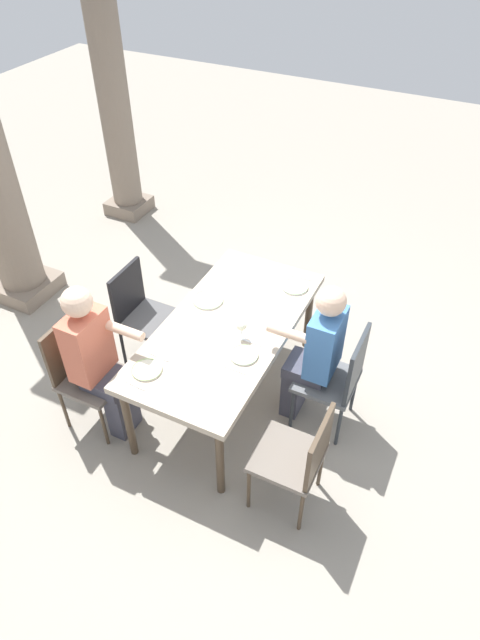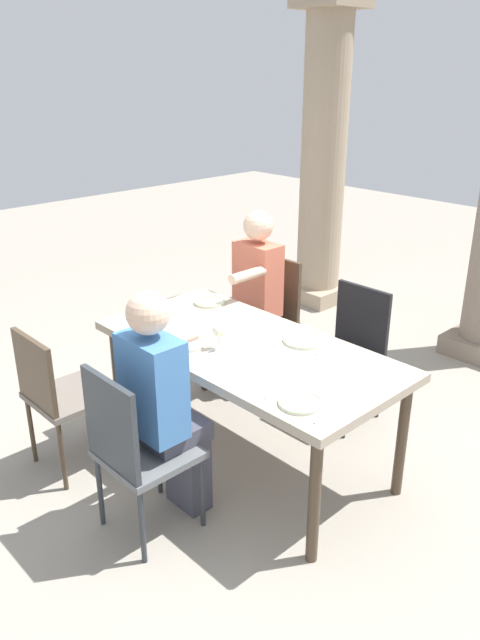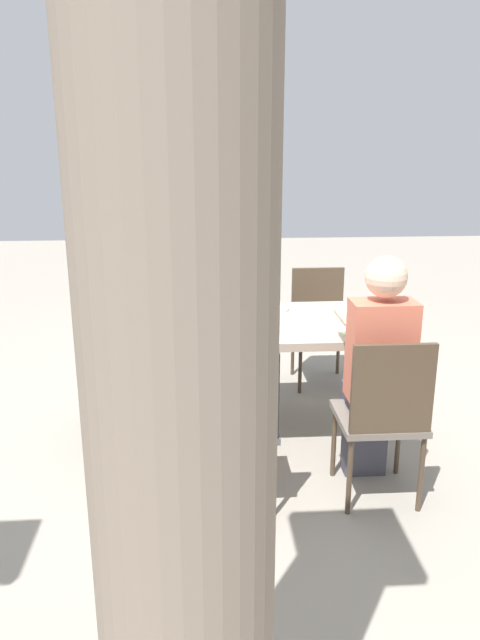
# 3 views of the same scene
# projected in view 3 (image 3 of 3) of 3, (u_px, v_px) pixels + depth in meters

# --- Properties ---
(ground_plane) EXTENTS (16.00, 16.00, 0.00)m
(ground_plane) POSITION_uv_depth(u_px,v_px,m) (242.00, 430.00, 4.17)
(ground_plane) COLOR gray
(dining_table) EXTENTS (1.85, 0.91, 0.77)m
(dining_table) POSITION_uv_depth(u_px,v_px,m) (242.00, 332.00, 3.96)
(dining_table) COLOR tan
(dining_table) RESTS_ON ground
(chair_west_north) EXTENTS (0.44, 0.44, 0.94)m
(chair_west_north) POSITION_uv_depth(u_px,v_px,m) (384.00, 411.00, 3.22)
(chair_west_north) COLOR #6A6158
(chair_west_north) RESTS_ON ground
(chair_west_south) EXTENTS (0.44, 0.44, 0.90)m
(chair_west_south) POSITION_uv_depth(u_px,v_px,m) (320.00, 317.00, 4.89)
(chair_west_south) COLOR #6A6158
(chair_west_south) RESTS_ON ground
(chair_mid_north) EXTENTS (0.44, 0.44, 0.91)m
(chair_mid_north) POSITION_uv_depth(u_px,v_px,m) (235.00, 418.00, 3.17)
(chair_mid_north) COLOR #4F4F50
(chair_mid_north) RESTS_ON ground
(chair_mid_south) EXTENTS (0.44, 0.44, 0.95)m
(chair_mid_south) POSITION_uv_depth(u_px,v_px,m) (222.00, 318.00, 4.85)
(chair_mid_south) COLOR #5B5E61
(chair_mid_south) RESTS_ON ground
(diner_woman_green) EXTENTS (0.35, 0.50, 1.31)m
(diner_woman_green) POSITION_uv_depth(u_px,v_px,m) (223.00, 304.00, 4.61)
(diner_woman_green) COLOR #3F3F4C
(diner_woman_green) RESTS_ON ground
(diner_man_white) EXTENTS (0.35, 0.50, 1.33)m
(diner_man_white) POSITION_uv_depth(u_px,v_px,m) (376.00, 366.00, 3.33)
(diner_man_white) COLOR #3F3F4C
(diner_man_white) RESTS_ON ground
(stone_column_centre) EXTENTS (0.56, 0.56, 2.78)m
(stone_column_centre) POSITION_uv_depth(u_px,v_px,m) (180.00, 396.00, 1.36)
(stone_column_centre) COLOR gray
(stone_column_centre) RESTS_ON ground
(plate_0) EXTENTS (0.21, 0.21, 0.02)m
(plate_0) POSITION_uv_depth(u_px,v_px,m) (355.00, 332.00, 3.72)
(plate_0) COLOR silver
(plate_0) RESTS_ON dining_table
(fork_0) EXTENTS (0.03, 0.17, 0.01)m
(fork_0) POSITION_uv_depth(u_px,v_px,m) (379.00, 332.00, 3.73)
(fork_0) COLOR silver
(fork_0) RESTS_ON dining_table
(spoon_0) EXTENTS (0.03, 0.17, 0.01)m
(spoon_0) POSITION_uv_depth(u_px,v_px,m) (330.00, 333.00, 3.71)
(spoon_0) COLOR silver
(spoon_0) RESTS_ON dining_table
(plate_1) EXTENTS (0.21, 0.21, 0.02)m
(plate_1) POSITION_uv_depth(u_px,v_px,m) (274.00, 309.00, 4.20)
(plate_1) COLOR white
(plate_1) RESTS_ON dining_table
(wine_glass_1) EXTENTS (0.08, 0.08, 0.16)m
(wine_glass_1) POSITION_uv_depth(u_px,v_px,m) (251.00, 298.00, 4.07)
(wine_glass_1) COLOR white
(wine_glass_1) RESTS_ON dining_table
(fork_1) EXTENTS (0.02, 0.17, 0.01)m
(fork_1) POSITION_uv_depth(u_px,v_px,m) (296.00, 309.00, 4.21)
(fork_1) COLOR silver
(fork_1) RESTS_ON dining_table
(spoon_1) EXTENTS (0.02, 0.17, 0.01)m
(spoon_1) POSITION_uv_depth(u_px,v_px,m) (252.00, 310.00, 4.20)
(spoon_1) COLOR silver
(spoon_1) RESTS_ON dining_table
(plate_2) EXTENTS (0.24, 0.24, 0.02)m
(plate_2) POSITION_uv_depth(u_px,v_px,m) (212.00, 334.00, 3.67)
(plate_2) COLOR white
(plate_2) RESTS_ON dining_table
(fork_2) EXTENTS (0.02, 0.17, 0.01)m
(fork_2) POSITION_uv_depth(u_px,v_px,m) (238.00, 334.00, 3.68)
(fork_2) COLOR silver
(fork_2) RESTS_ON dining_table
(spoon_2) EXTENTS (0.03, 0.17, 0.01)m
(spoon_2) POSITION_uv_depth(u_px,v_px,m) (187.00, 335.00, 3.66)
(spoon_2) COLOR silver
(spoon_2) RESTS_ON dining_table
(plate_3) EXTENTS (0.22, 0.22, 0.02)m
(plate_3) POSITION_uv_depth(u_px,v_px,m) (142.00, 310.00, 4.17)
(plate_3) COLOR white
(plate_3) RESTS_ON dining_table
(fork_3) EXTENTS (0.03, 0.17, 0.01)m
(fork_3) POSITION_uv_depth(u_px,v_px,m) (164.00, 310.00, 4.19)
(fork_3) COLOR silver
(fork_3) RESTS_ON dining_table
(spoon_3) EXTENTS (0.03, 0.17, 0.01)m
(spoon_3) POSITION_uv_depth(u_px,v_px,m) (120.00, 311.00, 4.17)
(spoon_3) COLOR silver
(spoon_3) RESTS_ON dining_table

